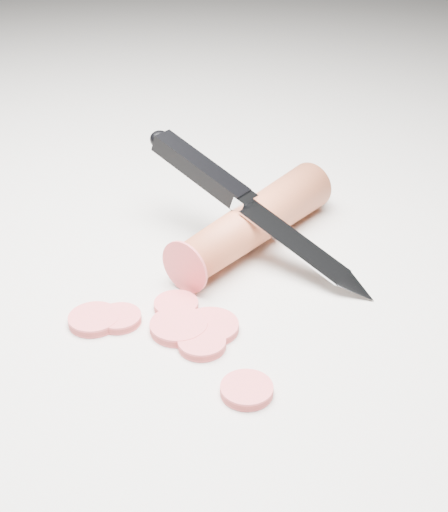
{
  "coord_description": "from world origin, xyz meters",
  "views": [
    {
      "loc": [
        0.06,
        -0.44,
        0.3
      ],
      "look_at": [
        0.02,
        0.01,
        0.02
      ],
      "focal_mm": 50.0,
      "sensor_mm": 36.0,
      "label": 1
    }
  ],
  "objects": [
    {
      "name": "carrot_slice_5",
      "position": [
        -0.05,
        -0.05,
        0.0
      ],
      "size": [
        0.03,
        0.03,
        0.01
      ],
      "primitive_type": "cylinder",
      "color": "#EF5359",
      "rests_on": "ground"
    },
    {
      "name": "carrot",
      "position": [
        0.04,
        0.06,
        0.02
      ],
      "size": [
        0.12,
        0.17,
        0.04
      ],
      "primitive_type": "cylinder",
      "rotation": [
        1.57,
        0.0,
        -0.57
      ],
      "color": "#C55430",
      "rests_on": "ground"
    },
    {
      "name": "carrot_slice_4",
      "position": [
        0.01,
        -0.06,
        0.0
      ],
      "size": [
        0.04,
        0.04,
        0.01
      ],
      "primitive_type": "cylinder",
      "color": "#EF5359",
      "rests_on": "ground"
    },
    {
      "name": "carrot_slice_3",
      "position": [
        0.01,
        -0.08,
        0.0
      ],
      "size": [
        0.03,
        0.03,
        0.01
      ],
      "primitive_type": "cylinder",
      "color": "#EF5359",
      "rests_on": "ground"
    },
    {
      "name": "kitchen_knife",
      "position": [
        0.04,
        0.05,
        0.04
      ],
      "size": [
        0.2,
        0.14,
        0.08
      ],
      "primitive_type": null,
      "color": "silver",
      "rests_on": "ground"
    },
    {
      "name": "carrot_slice_1",
      "position": [
        -0.01,
        -0.06,
        0.0
      ],
      "size": [
        0.04,
        0.04,
        0.01
      ],
      "primitive_type": "cylinder",
      "color": "#EF5359",
      "rests_on": "ground"
    },
    {
      "name": "carrot_slice_6",
      "position": [
        0.04,
        -0.12,
        0.0
      ],
      "size": [
        0.03,
        0.03,
        0.01
      ],
      "primitive_type": "cylinder",
      "color": "#EF5359",
      "rests_on": "ground"
    },
    {
      "name": "ground",
      "position": [
        0.0,
        0.0,
        0.0
      ],
      "size": [
        2.4,
        2.4,
        0.0
      ],
      "primitive_type": "plane",
      "color": "silver",
      "rests_on": "ground"
    },
    {
      "name": "carrot_slice_0",
      "position": [
        -0.07,
        -0.06,
        0.0
      ],
      "size": [
        0.04,
        0.04,
        0.01
      ],
      "primitive_type": "cylinder",
      "color": "#EF5359",
      "rests_on": "ground"
    },
    {
      "name": "carrot_slice_2",
      "position": [
        -0.01,
        -0.03,
        0.0
      ],
      "size": [
        0.03,
        0.03,
        0.01
      ],
      "primitive_type": "cylinder",
      "color": "#EF5359",
      "rests_on": "ground"
    }
  ]
}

